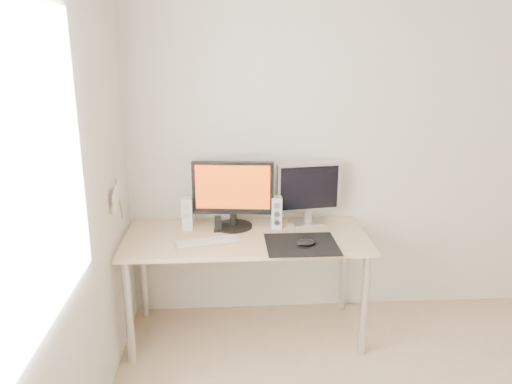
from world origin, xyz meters
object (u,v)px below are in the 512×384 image
main_monitor (233,192)px  second_monitor (309,191)px  keyboard (208,242)px  desk (246,246)px  speaker_right (276,212)px  speaker_left (187,214)px  phone_dock (218,227)px  mouse (306,243)px

main_monitor → second_monitor: 0.53m
second_monitor → keyboard: (-0.69, -0.32, -0.23)m
desk → second_monitor: bearing=25.0°
second_monitor → speaker_right: (-0.23, -0.07, -0.13)m
desk → main_monitor: (-0.08, 0.15, 0.33)m
main_monitor → keyboard: size_ratio=1.27×
speaker_left → desk: bearing=-19.9°
main_monitor → phone_dock: 0.25m
mouse → desk: 0.43m
desk → keyboard: bearing=-155.2°
keyboard → phone_dock: phone_dock is taller
second_monitor → speaker_left: second_monitor is taller
second_monitor → speaker_left: (-0.84, -0.07, -0.13)m
mouse → desk: size_ratio=0.07×
keyboard → phone_dock: size_ratio=3.96×
second_monitor → speaker_left: bearing=-175.5°
desk → main_monitor: 0.37m
main_monitor → speaker_left: (-0.31, -0.01, -0.14)m
speaker_right → mouse: bearing=-66.9°
speaker_right → desk: bearing=-147.2°
desk → phone_dock: 0.23m
speaker_right → keyboard: size_ratio=0.51×
second_monitor → phone_dock: second_monitor is taller
mouse → main_monitor: 0.62m
desk → main_monitor: size_ratio=2.90×
mouse → speaker_right: bearing=113.1°
phone_dock → speaker_right: bearing=6.8°
desk → keyboard: (-0.25, -0.11, 0.09)m
phone_dock → keyboard: bearing=-107.2°
main_monitor → second_monitor: main_monitor is taller
speaker_right → phone_dock: bearing=-173.2°
phone_dock → main_monitor: bearing=31.1°
main_monitor → keyboard: bearing=-122.0°
main_monitor → second_monitor: size_ratio=1.22×
speaker_left → keyboard: speaker_left is taller
speaker_right → speaker_left: bearing=179.6°
mouse → second_monitor: 0.48m
mouse → phone_dock: 0.62m
main_monitor → speaker_right: main_monitor is taller
mouse → speaker_left: size_ratio=0.52×
main_monitor → second_monitor: (0.52, 0.06, -0.01)m
desk → speaker_left: size_ratio=7.18×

